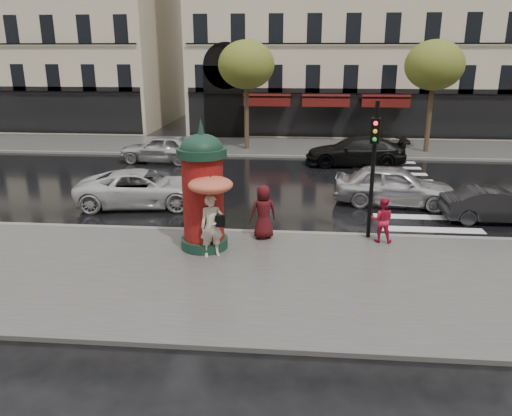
# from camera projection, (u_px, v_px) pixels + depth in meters

# --- Properties ---
(ground) EXTENTS (160.00, 160.00, 0.00)m
(ground) POSITION_uv_depth(u_px,v_px,m) (249.00, 271.00, 14.16)
(ground) COLOR black
(ground) RESTS_ON ground
(near_sidewalk) EXTENTS (90.00, 7.00, 0.12)m
(near_sidewalk) POSITION_uv_depth(u_px,v_px,m) (248.00, 277.00, 13.67)
(near_sidewalk) COLOR #474744
(near_sidewalk) RESTS_ON ground
(far_sidewalk) EXTENTS (90.00, 6.00, 0.12)m
(far_sidewalk) POSITION_uv_depth(u_px,v_px,m) (279.00, 147.00, 32.20)
(far_sidewalk) COLOR #474744
(far_sidewalk) RESTS_ON ground
(near_kerb) EXTENTS (90.00, 0.25, 0.14)m
(near_kerb) POSITION_uv_depth(u_px,v_px,m) (258.00, 233.00, 16.99)
(near_kerb) COLOR slate
(near_kerb) RESTS_ON ground
(far_kerb) EXTENTS (90.00, 0.25, 0.14)m
(far_kerb) POSITION_uv_depth(u_px,v_px,m) (277.00, 156.00, 29.34)
(far_kerb) COLOR slate
(far_kerb) RESTS_ON ground
(zebra_crossing) EXTENTS (3.60, 11.75, 0.01)m
(zebra_crossing) POSITION_uv_depth(u_px,v_px,m) (401.00, 188.00, 22.77)
(zebra_crossing) COLOR silver
(zebra_crossing) RESTS_ON ground
(tree_far_left) EXTENTS (3.40, 3.40, 6.64)m
(tree_far_left) POSITION_uv_depth(u_px,v_px,m) (246.00, 65.00, 29.88)
(tree_far_left) COLOR #38281C
(tree_far_left) RESTS_ON ground
(tree_far_right) EXTENTS (3.40, 3.40, 6.64)m
(tree_far_right) POSITION_uv_depth(u_px,v_px,m) (434.00, 66.00, 28.95)
(tree_far_right) COLOR #38281C
(tree_far_right) RESTS_ON ground
(woman_umbrella) EXTENTS (1.30, 1.30, 2.51)m
(woman_umbrella) POSITION_uv_depth(u_px,v_px,m) (211.00, 203.00, 14.47)
(woman_umbrella) COLOR beige
(woman_umbrella) RESTS_ON near_sidewalk
(woman_red) EXTENTS (0.78, 0.65, 1.47)m
(woman_red) POSITION_uv_depth(u_px,v_px,m) (382.00, 220.00, 15.85)
(woman_red) COLOR #BB1735
(woman_red) RESTS_ON near_sidewalk
(man_burgundy) EXTENTS (1.01, 0.83, 1.77)m
(man_burgundy) POSITION_uv_depth(u_px,v_px,m) (263.00, 212.00, 16.12)
(man_burgundy) COLOR #420D11
(man_burgundy) RESTS_ON near_sidewalk
(morris_column) EXTENTS (1.49, 1.49, 4.01)m
(morris_column) POSITION_uv_depth(u_px,v_px,m) (203.00, 188.00, 15.04)
(morris_column) COLOR #133023
(morris_column) RESTS_ON near_sidewalk
(traffic_light) EXTENTS (0.31, 0.43, 4.42)m
(traffic_light) POSITION_uv_depth(u_px,v_px,m) (374.00, 158.00, 15.59)
(traffic_light) COLOR black
(traffic_light) RESTS_ON near_sidewalk
(car_silver) EXTENTS (4.95, 2.50, 1.62)m
(car_silver) POSITION_uv_depth(u_px,v_px,m) (394.00, 185.00, 20.11)
(car_silver) COLOR #B4B3B8
(car_silver) RESTS_ON ground
(car_darkgrey) EXTENTS (3.83, 1.39, 1.26)m
(car_darkgrey) POSITION_uv_depth(u_px,v_px,m) (496.00, 205.00, 18.11)
(car_darkgrey) COLOR black
(car_darkgrey) RESTS_ON ground
(car_white) EXTENTS (5.45, 3.06, 1.44)m
(car_white) POSITION_uv_depth(u_px,v_px,m) (142.00, 188.00, 20.00)
(car_white) COLOR silver
(car_white) RESTS_ON ground
(car_black) EXTENTS (5.46, 2.40, 1.56)m
(car_black) POSITION_uv_depth(u_px,v_px,m) (355.00, 151.00, 27.12)
(car_black) COLOR black
(car_black) RESTS_ON ground
(car_far_silver) EXTENTS (4.73, 2.21, 1.57)m
(car_far_silver) POSITION_uv_depth(u_px,v_px,m) (161.00, 148.00, 27.83)
(car_far_silver) COLOR #B3B3B8
(car_far_silver) RESTS_ON ground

